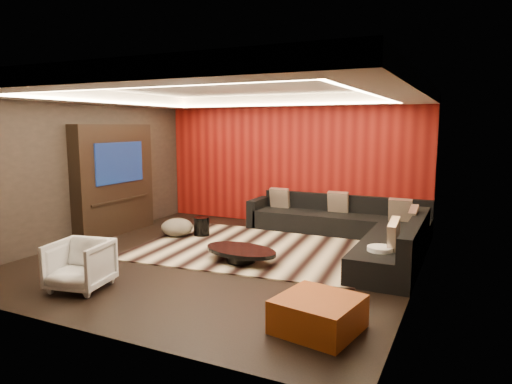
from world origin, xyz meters
The scene contains 26 objects.
floor centered at (0.00, 0.00, -0.01)m, with size 6.00×6.00×0.02m, color black.
ceiling centered at (0.00, 0.00, 2.81)m, with size 6.00×6.00×0.02m, color silver.
wall_back centered at (0.00, 3.01, 1.40)m, with size 6.00×0.02×2.80m, color black.
wall_left centered at (-3.01, 0.00, 1.40)m, with size 0.02×6.00×2.80m, color black.
wall_right centered at (3.01, 0.00, 1.40)m, with size 0.02×6.00×2.80m, color black.
red_feature_wall centered at (0.00, 2.97, 1.40)m, with size 5.98×0.05×2.78m, color #6B0C0A.
soffit_back centered at (0.00, 2.70, 2.69)m, with size 6.00×0.60×0.22m, color silver.
soffit_front centered at (0.00, -2.70, 2.69)m, with size 6.00×0.60×0.22m, color silver.
soffit_left centered at (-2.70, 0.00, 2.69)m, with size 0.60×4.80×0.22m, color silver.
soffit_right centered at (2.70, 0.00, 2.69)m, with size 0.60×4.80×0.22m, color silver.
cove_back centered at (0.00, 2.36, 2.60)m, with size 4.80×0.08×0.04m, color #FFD899.
cove_front centered at (0.00, -2.36, 2.60)m, with size 4.80×0.08×0.04m, color #FFD899.
cove_left centered at (-2.36, 0.00, 2.60)m, with size 0.08×4.80×0.04m, color #FFD899.
cove_right centered at (2.36, 0.00, 2.60)m, with size 0.08×4.80×0.04m, color #FFD899.
tv_surround centered at (-2.85, 0.60, 1.10)m, with size 0.30×2.00×2.20m, color black.
tv_screen centered at (-2.69, 0.60, 1.45)m, with size 0.04×1.30×0.80m, color black.
tv_shelf centered at (-2.69, 0.60, 0.70)m, with size 0.04×1.60×0.04m, color black.
rug centered at (0.18, 0.78, 0.01)m, with size 4.00×3.00×0.02m, color beige.
coffee_table centered at (0.36, -0.09, 0.13)m, with size 1.26×1.26×0.21m, color black.
drum_stool centered at (-1.15, 1.14, 0.20)m, with size 0.31×0.31×0.36m, color black.
striped_pouf centered at (-1.57, 0.90, 0.19)m, with size 0.62×0.62×0.34m, color #BCAE92.
white_side_table centered at (2.50, 0.11, 0.23)m, with size 0.37×0.37×0.46m, color white.
orange_ottoman centered at (2.23, -1.90, 0.18)m, with size 0.81×0.81×0.36m, color #AC3F16.
armchair centered at (-1.04, -2.07, 0.33)m, with size 0.71×0.73×0.66m, color silver.
sectional_sofa centered at (1.73, 1.86, 0.26)m, with size 3.65×3.50×0.75m.
throw_pillows centered at (1.79, 1.89, 0.62)m, with size 3.19×2.81×0.50m.
Camera 1 is at (3.62, -6.36, 2.17)m, focal length 32.00 mm.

